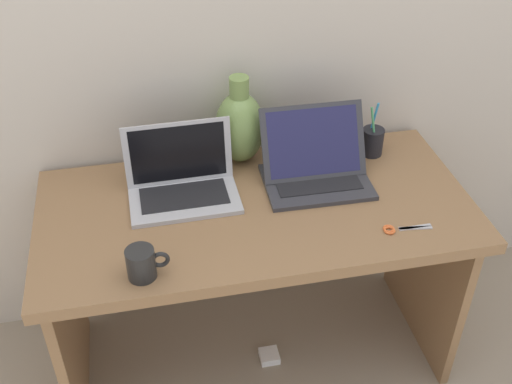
% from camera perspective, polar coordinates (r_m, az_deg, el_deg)
% --- Properties ---
extents(ground_plane, '(6.00, 6.00, 0.00)m').
position_cam_1_polar(ground_plane, '(2.42, 0.00, -14.45)').
color(ground_plane, gray).
extents(back_wall, '(4.40, 0.04, 2.40)m').
position_cam_1_polar(back_wall, '(1.99, -2.22, 16.69)').
color(back_wall, beige).
rests_on(back_wall, ground).
extents(desk, '(1.34, 0.65, 0.70)m').
position_cam_1_polar(desk, '(2.02, 0.00, -4.68)').
color(desk, olive).
rests_on(desk, ground).
extents(laptop_left, '(0.34, 0.23, 0.22)m').
position_cam_1_polar(laptop_left, '(1.95, -6.85, 1.35)').
color(laptop_left, '#B2B2B7').
rests_on(laptop_left, desk).
extents(laptop_right, '(0.34, 0.26, 0.23)m').
position_cam_1_polar(laptop_right, '(2.01, 5.43, 2.66)').
color(laptop_right, '#333338').
rests_on(laptop_right, desk).
extents(green_vase, '(0.16, 0.16, 0.31)m').
position_cam_1_polar(green_vase, '(2.06, -1.50, 6.07)').
color(green_vase, '#75934C').
rests_on(green_vase, desk).
extents(coffee_mug, '(0.12, 0.08, 0.09)m').
position_cam_1_polar(coffee_mug, '(1.68, -10.41, -6.46)').
color(coffee_mug, black).
rests_on(coffee_mug, desk).
extents(pen_cup, '(0.07, 0.07, 0.19)m').
position_cam_1_polar(pen_cup, '(2.17, 10.62, 4.61)').
color(pen_cup, black).
rests_on(pen_cup, desk).
extents(scissors, '(0.15, 0.04, 0.01)m').
position_cam_1_polar(scissors, '(1.87, 12.94, -3.32)').
color(scissors, '#B7B7BC').
rests_on(scissors, desk).
extents(power_brick, '(0.07, 0.07, 0.03)m').
position_cam_1_polar(power_brick, '(2.38, 1.22, -14.80)').
color(power_brick, white).
rests_on(power_brick, ground).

